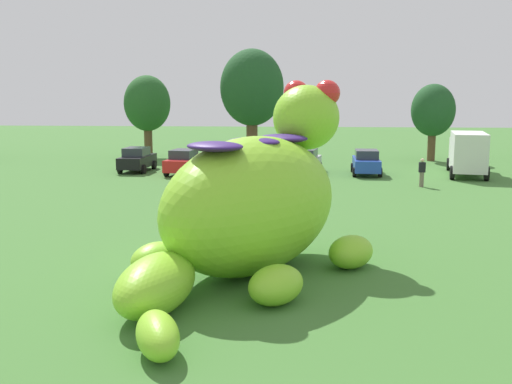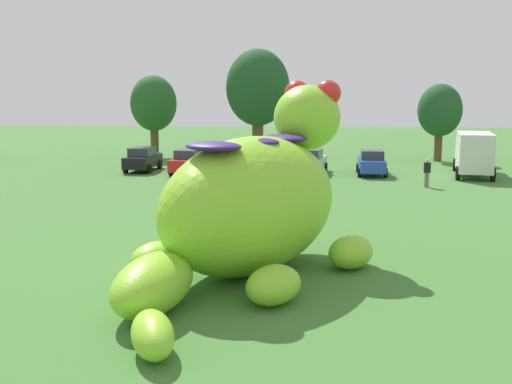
% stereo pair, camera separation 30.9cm
% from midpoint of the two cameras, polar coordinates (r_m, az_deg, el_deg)
% --- Properties ---
extents(ground_plane, '(160.00, 160.00, 0.00)m').
position_cam_midpoint_polar(ground_plane, '(19.68, -4.30, -6.97)').
color(ground_plane, '#427533').
extents(giant_inflatable_creature, '(8.07, 11.76, 6.01)m').
position_cam_midpoint_polar(giant_inflatable_creature, '(18.43, -0.70, -1.05)').
color(giant_inflatable_creature, '#8CD12D').
rests_on(giant_inflatable_creature, ground).
extents(car_black, '(2.07, 4.17, 1.72)m').
position_cam_midpoint_polar(car_black, '(43.43, -11.54, 3.09)').
color(car_black, black).
rests_on(car_black, ground).
extents(car_red, '(2.35, 4.29, 1.72)m').
position_cam_midpoint_polar(car_red, '(41.32, -7.11, 2.89)').
color(car_red, red).
rests_on(car_red, ground).
extents(car_white, '(2.09, 4.18, 1.72)m').
position_cam_midpoint_polar(car_white, '(41.64, -0.99, 3.01)').
color(car_white, white).
rests_on(car_white, ground).
extents(car_silver, '(2.47, 4.33, 1.72)m').
position_cam_midpoint_polar(car_silver, '(41.53, 4.53, 2.97)').
color(car_silver, '#B7BABF').
rests_on(car_silver, ground).
extents(car_blue, '(2.04, 4.15, 1.72)m').
position_cam_midpoint_polar(car_blue, '(41.46, 10.32, 2.83)').
color(car_blue, '#2347B7').
rests_on(car_blue, ground).
extents(box_truck, '(3.30, 6.66, 2.95)m').
position_cam_midpoint_polar(box_truck, '(42.76, 19.42, 3.64)').
color(box_truck, silver).
rests_on(box_truck, ground).
extents(tree_left, '(3.98, 3.98, 7.06)m').
position_cam_midpoint_polar(tree_left, '(52.59, -10.56, 8.31)').
color(tree_left, brown).
rests_on(tree_left, ground).
extents(tree_mid_left, '(5.09, 5.09, 9.03)m').
position_cam_midpoint_polar(tree_mid_left, '(48.19, -0.58, 9.91)').
color(tree_mid_left, brown).
rests_on(tree_mid_left, ground).
extents(tree_centre_left, '(3.54, 3.54, 6.29)m').
position_cam_midpoint_polar(tree_centre_left, '(50.98, 16.46, 7.49)').
color(tree_centre_left, brown).
rests_on(tree_centre_left, ground).
extents(spectator_near_inflatable, '(0.38, 0.26, 1.71)m').
position_cam_midpoint_polar(spectator_near_inflatable, '(36.80, 15.40, 1.80)').
color(spectator_near_inflatable, '#726656').
rests_on(spectator_near_inflatable, ground).
extents(spectator_mid_field, '(0.38, 0.26, 1.71)m').
position_cam_midpoint_polar(spectator_mid_field, '(29.85, 3.93, 0.38)').
color(spectator_mid_field, black).
rests_on(spectator_mid_field, ground).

